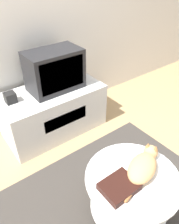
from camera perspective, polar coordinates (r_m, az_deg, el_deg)
ground_plane at (r=2.04m, az=8.12°, el=-23.18°), size 12.00×12.00×0.00m
wall_back at (r=2.46m, az=-18.35°, el=24.00°), size 8.00×0.05×2.60m
rug at (r=2.03m, az=8.14°, el=-23.03°), size 1.75×1.50×0.02m
tv_stand at (r=2.56m, az=-9.46°, el=0.33°), size 1.13×0.58×0.54m
tv at (r=2.36m, az=-9.12°, el=10.69°), size 0.57×0.34×0.43m
speaker at (r=2.30m, az=-19.99°, el=3.56°), size 0.11×0.11×0.11m
coffee_table at (r=1.77m, az=10.63°, el=-19.63°), size 0.68×0.68×0.44m
dvd_box at (r=1.54m, az=7.74°, el=-18.78°), size 0.24×0.19×0.05m
cat at (r=1.64m, az=13.88°, el=-13.44°), size 0.50×0.28×0.13m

